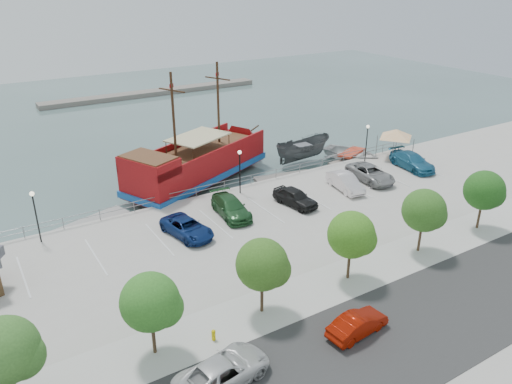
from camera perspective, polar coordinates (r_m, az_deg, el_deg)
ground at (r=43.19m, az=2.53°, el=-4.27°), size 160.00×160.00×0.00m
land_slab at (r=31.17m, az=26.03°, el=-18.79°), size 100.00×58.00×1.20m
street at (r=32.82m, az=18.89°, el=-13.70°), size 100.00×8.00×0.04m
sidewalk at (r=36.02m, az=11.62°, el=-9.12°), size 100.00×4.00×0.05m
seawall_railing at (r=48.54m, az=-2.60°, el=1.00°), size 50.00×0.06×1.00m
far_shore at (r=94.13m, az=-11.57°, el=11.08°), size 40.00×3.00×0.80m
pirate_ship at (r=53.27m, az=-5.65°, el=3.68°), size 20.02×12.90×12.55m
patrol_boat at (r=57.92m, az=5.35°, el=4.61°), size 7.26×2.87×2.79m
speedboat at (r=59.51m, az=10.84°, el=4.10°), size 6.97×8.04×1.39m
dock_west at (r=45.98m, az=-18.50°, el=-3.46°), size 7.43×4.19×0.41m
dock_mid at (r=53.57m, az=3.18°, el=1.68°), size 6.59×3.01×0.36m
dock_east at (r=59.39m, az=11.00°, el=3.51°), size 6.27×2.05×0.35m
canopy_tent at (r=58.17m, az=15.79°, el=6.91°), size 5.09×5.09×3.80m
street_van at (r=26.98m, az=-3.77°, el=-19.74°), size 5.56×3.28×1.45m
street_sedan at (r=30.39m, az=11.52°, el=-14.58°), size 4.11×1.80×1.32m
fire_hydrant at (r=29.63m, az=-4.88°, el=-15.93°), size 0.25×0.25×0.72m
lamp_post_left at (r=41.42m, az=-23.97°, el=-1.66°), size 0.36×0.36×4.28m
lamp_post_mid at (r=46.60m, az=-1.87°, el=3.21°), size 0.36×0.36×4.28m
lamp_post_right at (r=55.87m, az=12.57°, el=6.16°), size 0.36×0.36×4.28m
tree_a at (r=26.64m, az=-26.40°, el=-16.04°), size 3.30×3.20×5.00m
tree_b at (r=27.49m, az=-11.66°, el=-12.34°), size 3.30×3.20×5.00m
tree_c at (r=30.00m, az=1.01°, el=-8.42°), size 3.30×3.20×5.00m
tree_d at (r=33.80m, az=11.09°, el=-4.94°), size 3.30×3.20×5.00m
tree_e at (r=38.51m, az=18.85°, el=-2.13°), size 3.30×3.20×5.00m
tree_f at (r=43.83m, az=24.80°, el=0.07°), size 3.30×3.20×5.00m
parked_car_c at (r=40.13m, az=-7.89°, el=-4.06°), size 3.28×5.44×1.41m
parked_car_d at (r=43.03m, az=-2.88°, el=-1.74°), size 2.73×5.58×1.56m
parked_car_e at (r=45.01m, az=4.51°, el=-0.59°), size 2.55×4.82×1.56m
parked_car_f at (r=48.85m, az=10.19°, el=1.12°), size 2.40×4.99×1.58m
parked_car_g at (r=51.53m, az=12.93°, el=2.09°), size 2.97×5.79×1.56m
parked_car_h at (r=55.98m, az=17.41°, el=3.39°), size 3.02×5.98×1.67m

